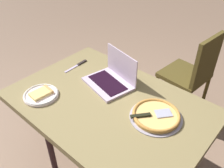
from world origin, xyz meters
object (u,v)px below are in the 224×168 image
object	(u,v)px
table_knife	(78,65)
chair_near	(192,72)
dining_table	(108,108)
pizza_plate	(41,94)
laptop	(112,78)
pizza_tray	(156,115)

from	to	relation	value
table_knife	chair_near	bearing A→B (deg)	-126.51
dining_table	chair_near	world-z (taller)	chair_near
pizza_plate	table_knife	world-z (taller)	pizza_plate
dining_table	laptop	bearing A→B (deg)	-54.88
dining_table	chair_near	size ratio (longest dim) A/B	1.44
dining_table	pizza_plate	bearing A→B (deg)	34.08
dining_table	table_knife	world-z (taller)	table_knife
pizza_plate	table_knife	distance (m)	0.44
dining_table	pizza_tray	xyz separation A→B (m)	(-0.31, -0.08, 0.08)
pizza_plate	pizza_tray	size ratio (longest dim) A/B	0.73
dining_table	pizza_tray	size ratio (longest dim) A/B	4.05
chair_near	laptop	bearing A→B (deg)	72.84
table_knife	chair_near	size ratio (longest dim) A/B	0.26
table_knife	chair_near	xyz separation A→B (m)	(-0.62, -0.84, -0.22)
pizza_plate	table_knife	bearing A→B (deg)	-76.12
pizza_plate	laptop	bearing A→B (deg)	-121.14
pizza_tray	chair_near	bearing A→B (deg)	-79.36
laptop	pizza_tray	bearing A→B (deg)	168.55
chair_near	pizza_plate	bearing A→B (deg)	67.79
pizza_tray	table_knife	world-z (taller)	pizza_tray
pizza_plate	table_knife	size ratio (longest dim) A/B	1.02
pizza_tray	chair_near	size ratio (longest dim) A/B	0.36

